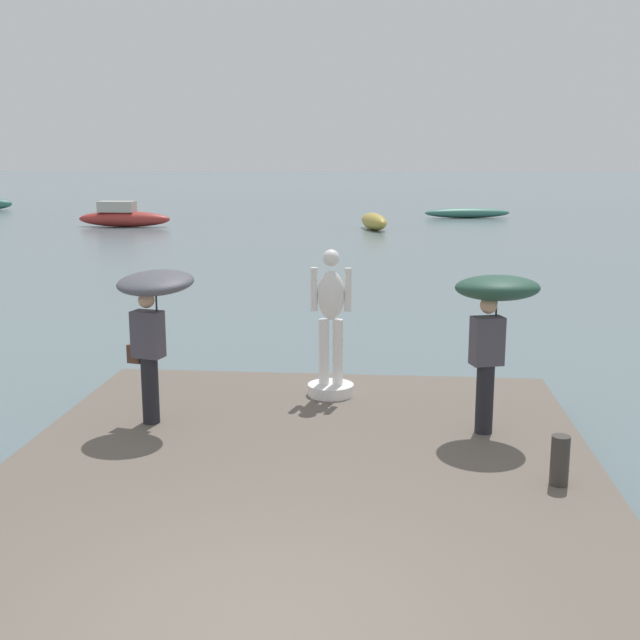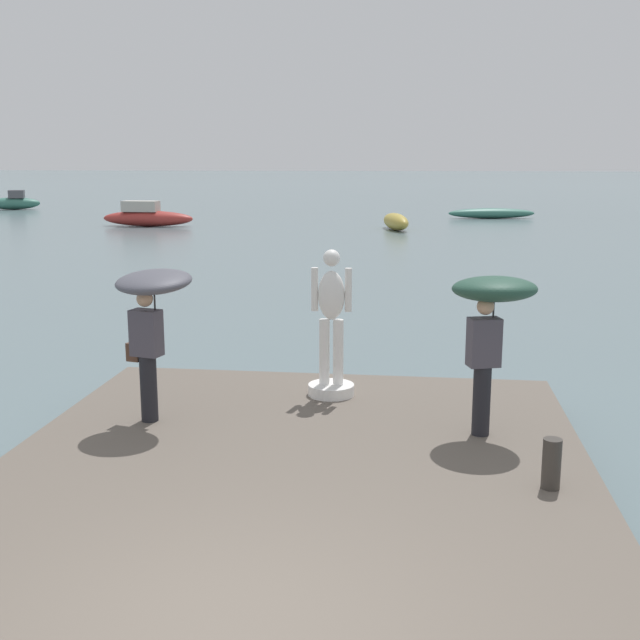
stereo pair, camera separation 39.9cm
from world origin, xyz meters
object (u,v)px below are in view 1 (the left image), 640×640
at_px(onlooker_right, 494,306).
at_px(onlooker_left, 153,306).
at_px(boat_leftward, 123,217).
at_px(statue_white_figure, 331,337).
at_px(mooring_bollard, 560,460).
at_px(boat_mid, 467,213).
at_px(boat_near, 374,221).

bearing_deg(onlooker_right, onlooker_left, -179.33).
height_order(onlooker_left, boat_leftward, onlooker_left).
distance_m(statue_white_figure, mooring_bollard, 4.05).
distance_m(onlooker_left, boat_mid, 43.06).
relative_size(onlooker_left, boat_near, 0.51).
relative_size(boat_mid, boat_leftward, 1.07).
bearing_deg(boat_mid, boat_leftward, -156.82).
relative_size(onlooker_left, onlooker_right, 1.00).
distance_m(mooring_bollard, boat_mid, 43.99).
distance_m(onlooker_right, mooring_bollard, 2.17).
height_order(boat_mid, boat_leftward, boat_leftward).
height_order(onlooker_right, mooring_bollard, onlooker_right).
bearing_deg(mooring_bollard, onlooker_left, 161.74).
bearing_deg(boat_near, onlooker_right, -86.24).
distance_m(statue_white_figure, onlooker_left, 2.67).
bearing_deg(onlooker_left, mooring_bollard, -18.26).
distance_m(boat_mid, boat_leftward, 21.60).
height_order(boat_near, boat_leftward, boat_leftward).
bearing_deg(onlooker_left, boat_leftward, 109.49).
bearing_deg(boat_leftward, boat_mid, 23.18).
distance_m(onlooker_right, boat_leftward, 37.47).
xyz_separation_m(boat_mid, boat_leftward, (-19.85, -8.50, 0.23)).
bearing_deg(onlooker_left, boat_mid, 79.43).
bearing_deg(boat_near, boat_leftward, 177.62).
distance_m(statue_white_figure, onlooker_right, 2.63).
bearing_deg(boat_mid, mooring_bollard, -94.05).
xyz_separation_m(boat_near, boat_mid, (5.81, 9.09, -0.12)).
relative_size(onlooker_left, mooring_bollard, 3.75).
relative_size(boat_near, boat_mid, 0.70).
relative_size(statue_white_figure, boat_near, 0.54).
relative_size(onlooker_left, boat_mid, 0.36).
relative_size(mooring_bollard, boat_mid, 0.10).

